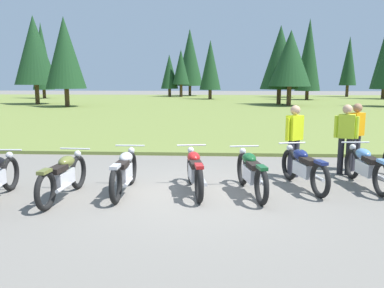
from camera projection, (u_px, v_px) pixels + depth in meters
name	position (u px, v px, depth m)	size (l,w,h in m)	color
ground_plane	(190.00, 193.00, 7.89)	(140.00, 140.00, 0.00)	slate
grass_moorland	(209.00, 106.00, 33.39)	(80.00, 44.00, 0.10)	olive
forest_treeline	(232.00, 58.00, 39.70)	(41.90, 28.17, 8.70)	#47331E
motorcycle_olive	(63.00, 176.00, 7.50)	(0.62, 2.10, 0.88)	black
motorcycle_silver	(125.00, 171.00, 7.88)	(0.62, 2.10, 0.88)	black
motorcycle_red	(195.00, 171.00, 7.92)	(0.67, 2.09, 0.88)	black
motorcycle_british_green	(251.00, 172.00, 7.80)	(0.68, 2.09, 0.88)	black
motorcycle_navy	(303.00, 167.00, 8.22)	(0.75, 2.06, 0.88)	black
motorcycle_sky_blue	(366.00, 166.00, 8.31)	(0.62, 2.10, 0.88)	black
rider_near_row_end	(356.00, 133.00, 9.72)	(0.46, 0.39, 1.67)	#2D2D38
rider_in_hivis_vest	(346.00, 135.00, 9.30)	(0.52, 0.34, 1.67)	black
rider_with_back_turned	(294.00, 137.00, 9.02)	(0.46, 0.39, 1.67)	#2D2D38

